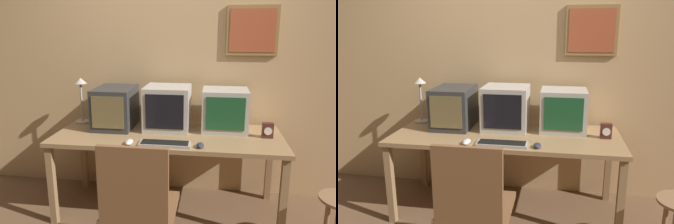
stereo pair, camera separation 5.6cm
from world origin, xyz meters
TOP-DOWN VIEW (x-y plane):
  - wall_back at (0.00, 1.50)m, footprint 8.00×0.08m
  - desk at (0.00, 1.01)m, footprint 1.97×0.79m
  - monitor_left at (-0.51, 1.16)m, footprint 0.35×0.47m
  - monitor_center at (-0.03, 1.17)m, footprint 0.40×0.40m
  - monitor_right at (0.49, 1.20)m, footprint 0.40×0.37m
  - keyboard_main at (0.02, 0.71)m, footprint 0.40×0.14m
  - mouse_near_keyboard at (0.29, 0.70)m, footprint 0.06×0.10m
  - mouse_far_corner at (-0.27, 0.70)m, footprint 0.06×0.12m
  - desk_clock at (0.84, 1.02)m, footprint 0.09×0.06m
  - desk_lamp at (-0.88, 1.26)m, footprint 0.14×0.14m
  - office_chair at (-0.07, 0.15)m, footprint 0.48×0.48m

SIDE VIEW (x-z plane):
  - office_chair at x=-0.07m, z-range -0.07..0.91m
  - desk at x=0.00m, z-range 0.30..1.04m
  - keyboard_main at x=0.02m, z-range 0.74..0.76m
  - mouse_near_keyboard at x=0.29m, z-range 0.74..0.77m
  - mouse_far_corner at x=-0.27m, z-range 0.74..0.77m
  - desk_clock at x=0.84m, z-range 0.74..0.87m
  - monitor_left at x=-0.51m, z-range 0.74..1.11m
  - monitor_right at x=0.49m, z-range 0.74..1.11m
  - monitor_center at x=-0.03m, z-range 0.74..1.13m
  - desk_lamp at x=-0.88m, z-range 0.80..1.24m
  - wall_back at x=0.00m, z-range 0.00..2.60m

